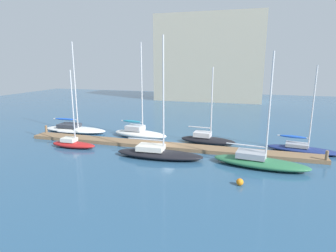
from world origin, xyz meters
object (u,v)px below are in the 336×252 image
sailboat_1 (73,143)px  sailboat_3 (158,153)px  harbor_building_distant (209,58)px  sailboat_2 (139,133)px  sailboat_5 (259,161)px  mooring_buoy_orange (240,182)px  sailboat_4 (207,139)px  sailboat_6 (303,148)px  sailboat_0 (74,128)px

sailboat_1 → sailboat_3: sailboat_3 is taller
harbor_building_distant → sailboat_2: bearing=-94.0°
sailboat_5 → harbor_building_distant: bearing=111.2°
sailboat_3 → mooring_buoy_orange: 9.06m
sailboat_4 → sailboat_5: size_ratio=0.86×
harbor_building_distant → sailboat_6: bearing=-68.4°
sailboat_1 → sailboat_6: 24.72m
sailboat_0 → sailboat_1: sailboat_0 is taller
sailboat_5 → sailboat_6: size_ratio=1.13×
sailboat_0 → sailboat_6: (28.28, -0.94, -0.05)m
harbor_building_distant → sailboat_4: bearing=-81.7°
sailboat_3 → mooring_buoy_orange: (7.97, -4.30, -0.26)m
sailboat_4 → sailboat_5: sailboat_5 is taller
sailboat_2 → sailboat_4: sailboat_2 is taller
sailboat_4 → sailboat_2: bearing=-178.9°
sailboat_5 → sailboat_2: bearing=162.6°
sailboat_6 → sailboat_1: bearing=-158.9°
sailboat_1 → sailboat_3: bearing=-4.1°
sailboat_3 → sailboat_4: bearing=56.1°
sailboat_0 → sailboat_3: bearing=-26.5°
sailboat_2 → sailboat_4: 8.60m
sailboat_0 → sailboat_2: (9.59, -0.23, 0.14)m
sailboat_0 → mooring_buoy_orange: sailboat_0 is taller
sailboat_2 → sailboat_6: (18.69, -0.71, -0.19)m
mooring_buoy_orange → harbor_building_distant: 52.43m
sailboat_2 → harbor_building_distant: size_ratio=0.45×
sailboat_4 → harbor_building_distant: (-5.81, 39.98, 9.76)m
sailboat_1 → sailboat_3: size_ratio=0.73×
sailboat_4 → sailboat_1: bearing=-154.1°
sailboat_5 → mooring_buoy_orange: 4.72m
sailboat_6 → sailboat_3: bearing=-148.3°
sailboat_1 → sailboat_4: (14.03, 5.60, 0.07)m
sailboat_3 → sailboat_5: (9.47, 0.17, 0.02)m
sailboat_6 → harbor_building_distant: (-15.92, 40.23, 9.87)m
sailboat_0 → sailboat_1: bearing=-57.3°
sailboat_1 → sailboat_2: size_ratio=0.73×
mooring_buoy_orange → sailboat_3: bearing=151.7°
sailboat_5 → mooring_buoy_orange: (-1.49, -4.47, -0.28)m
sailboat_4 → sailboat_5: (5.58, -6.05, -0.01)m
sailboat_2 → sailboat_5: (14.16, -6.51, -0.09)m
sailboat_3 → harbor_building_distant: bearing=90.5°
mooring_buoy_orange → sailboat_0: bearing=153.3°
sailboat_5 → harbor_building_distant: 48.41m
mooring_buoy_orange → sailboat_4: bearing=111.2°
sailboat_1 → sailboat_6: size_ratio=0.94×
harbor_building_distant → sailboat_5: bearing=-76.1°
sailboat_1 → harbor_building_distant: size_ratio=0.33×
sailboat_3 → harbor_building_distant: harbor_building_distant is taller
sailboat_2 → sailboat_3: bearing=-48.5°
sailboat_2 → mooring_buoy_orange: size_ratio=21.16×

